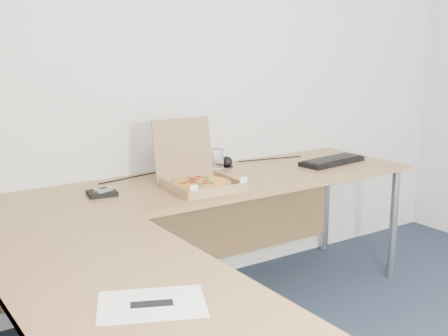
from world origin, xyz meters
TOP-DOWN VIEW (x-y plane):
  - desk at (-0.82, 0.97)m, footprint 2.50×2.20m
  - pizza_box at (-0.59, 1.29)m, footprint 0.33×0.39m
  - drinking_glass at (-0.26, 1.63)m, footprint 0.07×0.07m
  - keyboard at (0.40, 1.35)m, footprint 0.46×0.21m
  - wallet at (-1.06, 1.44)m, footprint 0.15×0.13m
  - phone at (-1.06, 1.43)m, footprint 0.10×0.07m
  - paper_sheet at (-1.40, 0.24)m, footprint 0.37×0.33m
  - dome_speaker at (-0.19, 1.63)m, footprint 0.08×0.08m
  - cable_bundle at (-0.34, 1.68)m, footprint 0.66×0.14m

SIDE VIEW (x-z plane):
  - desk at x=-0.82m, z-range 0.34..1.07m
  - paper_sheet at x=-1.40m, z-range 0.73..0.73m
  - cable_bundle at x=-0.34m, z-range 0.73..0.74m
  - wallet at x=-1.06m, z-range 0.73..0.75m
  - keyboard at x=0.40m, z-range 0.73..0.76m
  - phone at x=-1.06m, z-range 0.75..0.77m
  - dome_speaker at x=-0.19m, z-range 0.73..0.80m
  - pizza_box at x=-0.59m, z-range 0.60..0.94m
  - drinking_glass at x=-0.26m, z-range 0.73..0.85m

